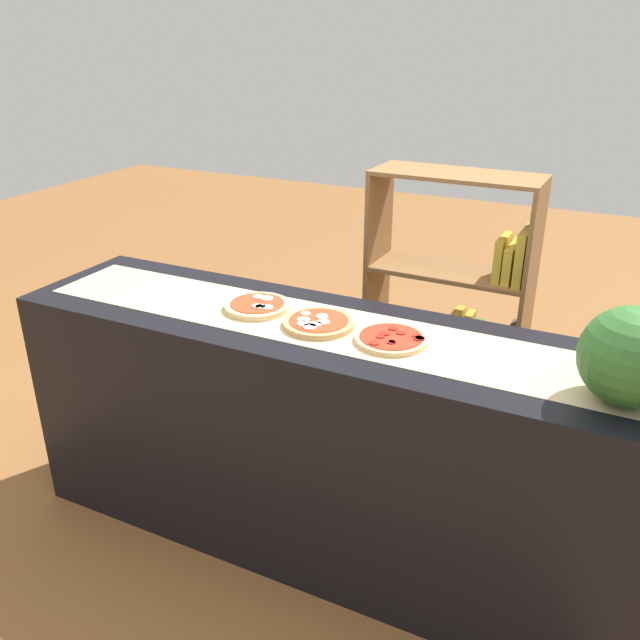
{
  "coord_description": "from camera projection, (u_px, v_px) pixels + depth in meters",
  "views": [
    {
      "loc": [
        0.93,
        -1.91,
        1.91
      ],
      "look_at": [
        0.0,
        0.0,
        0.97
      ],
      "focal_mm": 37.08,
      "sensor_mm": 36.0,
      "label": 1
    }
  ],
  "objects": [
    {
      "name": "ground_plane",
      "position": [
        320.0,
        535.0,
        2.72
      ],
      "size": [
        12.0,
        12.0,
        0.0
      ],
      "primitive_type": "plane",
      "color": "brown"
    },
    {
      "name": "counter",
      "position": [
        320.0,
        438.0,
        2.52
      ],
      "size": [
        2.35,
        0.59,
        0.95
      ],
      "primitive_type": "cube",
      "color": "black",
      "rests_on": "ground_plane"
    },
    {
      "name": "parchment_paper",
      "position": [
        320.0,
        325.0,
        2.33
      ],
      "size": [
        2.2,
        0.36,
        0.0
      ],
      "primitive_type": "cube",
      "color": "tan",
      "rests_on": "counter"
    },
    {
      "name": "pizza_mozzarella_0",
      "position": [
        257.0,
        306.0,
        2.46
      ],
      "size": [
        0.24,
        0.24,
        0.03
      ],
      "color": "#E5C17F",
      "rests_on": "parchment_paper"
    },
    {
      "name": "pizza_mozzarella_1",
      "position": [
        318.0,
        323.0,
        2.32
      ],
      "size": [
        0.25,
        0.25,
        0.03
      ],
      "color": "tan",
      "rests_on": "parchment_paper"
    },
    {
      "name": "pizza_pepperoni_2",
      "position": [
        391.0,
        339.0,
        2.2
      ],
      "size": [
        0.24,
        0.24,
        0.02
      ],
      "color": "#E5C17F",
      "rests_on": "parchment_paper"
    },
    {
      "name": "watermelon",
      "position": [
        631.0,
        357.0,
        1.79
      ],
      "size": [
        0.28,
        0.28,
        0.28
      ],
      "primitive_type": "sphere",
      "color": "#2D6628",
      "rests_on": "counter"
    },
    {
      "name": "bookshelf",
      "position": [
        464.0,
        331.0,
        3.09
      ],
      "size": [
        0.74,
        0.31,
        1.34
      ],
      "color": "brown",
      "rests_on": "ground_plane"
    }
  ]
}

